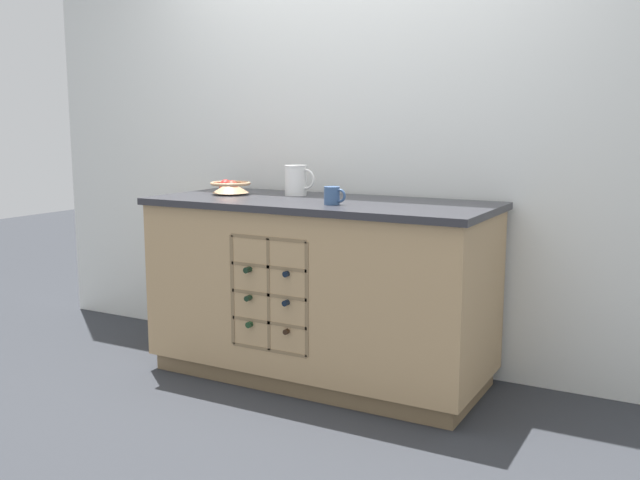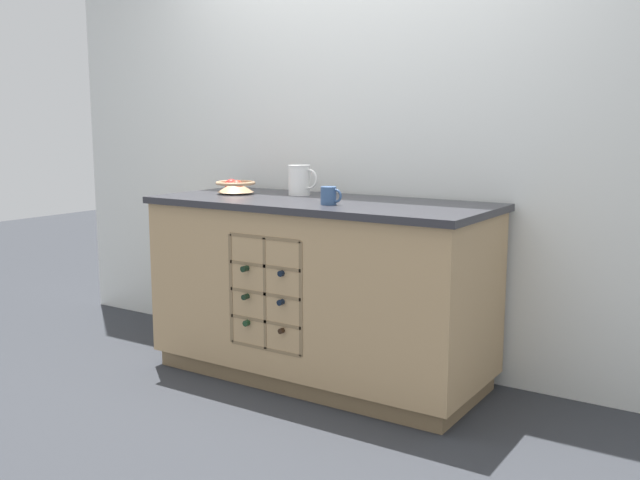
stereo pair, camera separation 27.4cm
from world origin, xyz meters
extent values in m
plane|color=#2D3035|center=(0.00, 0.00, 0.00)|extent=(14.00, 14.00, 0.00)
cube|color=silver|center=(0.00, 0.42, 1.27)|extent=(4.40, 0.06, 2.55)
cube|color=olive|center=(0.00, 0.00, 0.04)|extent=(1.67, 0.65, 0.09)
cube|color=tan|center=(0.00, 0.00, 0.50)|extent=(1.73, 0.71, 0.81)
cube|color=#2D2D33|center=(0.00, 0.00, 0.92)|extent=(1.77, 0.75, 0.03)
cube|color=olive|center=(-0.09, -0.25, 0.51)|extent=(0.43, 0.01, 0.55)
cube|color=olive|center=(-0.30, -0.30, 0.51)|extent=(0.02, 0.10, 0.55)
cube|color=olive|center=(0.12, -0.30, 0.51)|extent=(0.02, 0.10, 0.55)
cube|color=olive|center=(-0.09, -0.30, 0.23)|extent=(0.43, 0.10, 0.02)
cube|color=olive|center=(-0.09, -0.30, 0.37)|extent=(0.43, 0.10, 0.02)
cube|color=olive|center=(-0.09, -0.30, 0.51)|extent=(0.43, 0.10, 0.02)
cube|color=olive|center=(-0.09, -0.30, 0.64)|extent=(0.43, 0.10, 0.02)
cube|color=olive|center=(-0.09, -0.30, 0.78)|extent=(0.43, 0.10, 0.02)
cube|color=olive|center=(-0.09, -0.30, 0.51)|extent=(0.02, 0.10, 0.55)
cylinder|color=#19381E|center=(-0.20, -0.20, 0.35)|extent=(0.08, 0.20, 0.08)
cylinder|color=#19381E|center=(-0.20, -0.34, 0.35)|extent=(0.03, 0.08, 0.03)
cylinder|color=black|center=(0.02, -0.18, 0.34)|extent=(0.07, 0.21, 0.07)
cylinder|color=black|center=(0.02, -0.33, 0.34)|extent=(0.03, 0.09, 0.03)
cylinder|color=black|center=(-0.20, -0.21, 0.48)|extent=(0.07, 0.19, 0.07)
cylinder|color=black|center=(-0.20, -0.35, 0.48)|extent=(0.03, 0.08, 0.03)
cylinder|color=black|center=(0.02, -0.20, 0.48)|extent=(0.07, 0.20, 0.07)
cylinder|color=black|center=(0.02, -0.34, 0.48)|extent=(0.03, 0.09, 0.03)
cylinder|color=black|center=(-0.20, -0.20, 0.62)|extent=(0.08, 0.21, 0.08)
cylinder|color=black|center=(-0.20, -0.35, 0.62)|extent=(0.03, 0.09, 0.03)
cylinder|color=black|center=(0.02, -0.18, 0.62)|extent=(0.08, 0.21, 0.08)
cylinder|color=black|center=(0.02, -0.33, 0.62)|extent=(0.03, 0.09, 0.03)
cylinder|color=tan|center=(-0.57, 0.02, 0.94)|extent=(0.10, 0.10, 0.01)
cone|color=tan|center=(-0.57, 0.02, 0.98)|extent=(0.20, 0.20, 0.06)
torus|color=tan|center=(-0.57, 0.02, 1.00)|extent=(0.22, 0.22, 0.02)
sphere|color=red|center=(-0.56, 0.02, 0.98)|extent=(0.07, 0.07, 0.07)
sphere|color=red|center=(-0.62, 0.04, 0.98)|extent=(0.07, 0.07, 0.07)
cylinder|color=white|center=(-0.23, 0.15, 1.02)|extent=(0.12, 0.12, 0.16)
torus|color=white|center=(-0.23, 0.15, 1.10)|extent=(0.12, 0.12, 0.01)
torus|color=white|center=(-0.17, 0.15, 1.03)|extent=(0.11, 0.01, 0.11)
cylinder|color=#385684|center=(0.15, -0.16, 0.98)|extent=(0.08, 0.08, 0.09)
torus|color=#385684|center=(0.19, -0.16, 0.98)|extent=(0.07, 0.01, 0.07)
camera|label=1|loc=(1.73, -3.16, 1.32)|focal=40.00mm
camera|label=2|loc=(1.97, -3.02, 1.32)|focal=40.00mm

